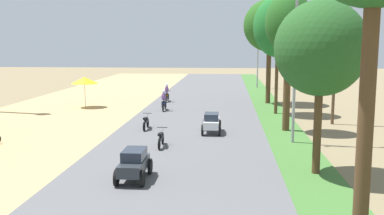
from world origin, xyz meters
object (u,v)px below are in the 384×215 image
Objects in this scene: streetlamp_mid at (258,48)px; motorbike_ahead_fifth at (167,93)px; median_tree_second at (321,49)px; median_tree_fourth at (278,27)px; median_tree_third at (289,25)px; streetlamp_near at (295,58)px; motorbike_ahead_fourth at (164,101)px; motorbike_ahead_second at (161,137)px; car_sedan_white at (212,122)px; utility_pole_near at (335,60)px; vendor_umbrella at (85,80)px; median_tree_fifth at (270,26)px; motorbike_ahead_third at (146,121)px; car_sedan_charcoal at (134,163)px.

streetlamp_mid is 16.94m from motorbike_ahead_fifth.
median_tree_fourth is at bearing 90.01° from median_tree_second.
median_tree_third is 1.05× the size of streetlamp_near.
median_tree_third reaches higher than streetlamp_mid.
motorbike_ahead_second is at bearing -82.53° from motorbike_ahead_fourth.
median_tree_third is 7.37m from car_sedan_white.
utility_pole_near reaches higher than motorbike_ahead_fourth.
streetlamp_mid is at bearing 65.98° from motorbike_ahead_fourth.
streetlamp_mid is at bearing 77.58° from motorbike_ahead_second.
car_sedan_white is (-4.59, 7.81, -4.41)m from median_tree_second.
motorbike_ahead_fifth is (-9.02, 15.91, -3.73)m from streetlamp_near.
motorbike_ahead_fourth is at bearing -11.87° from vendor_umbrella.
streetlamp_near is at bearing 91.34° from median_tree_second.
median_tree_second is 35.45m from streetlamp_mid.
motorbike_ahead_fourth is (-1.61, 12.26, 0.28)m from motorbike_ahead_second.
car_sedan_white is 1.26× the size of motorbike_ahead_second.
median_tree_fourth is 1.09× the size of utility_pole_near.
median_tree_third is (15.41, -8.69, 4.12)m from vendor_umbrella.
median_tree_fourth reaches higher than car_sedan_white.
median_tree_fifth is at bearing 71.80° from car_sedan_white.
median_tree_third is at bearing 89.06° from streetlamp_near.
motorbike_ahead_fourth is at bearing -148.72° from median_tree_fifth.
utility_pole_near is at bearing 60.09° from streetlamp_near.
streetlamp_near reaches higher than car_sedan_white.
motorbike_ahead_third is (-8.61, -0.39, -5.86)m from median_tree_third.
motorbike_ahead_third is (-8.61, -12.85, -6.27)m from median_tree_fifth.
median_tree_fourth reaches higher than motorbike_ahead_second.
streetlamp_mid is 4.57× the size of motorbike_ahead_fourth.
median_tree_second is 0.77× the size of median_tree_fifth.
median_tree_third is 12.47m from median_tree_fifth.
median_tree_fourth reaches higher than median_tree_second.
utility_pole_near is at bearing 36.61° from motorbike_ahead_second.
car_sedan_charcoal is at bearing -124.14° from median_tree_third.
motorbike_ahead_third is at bearing -141.26° from median_tree_fourth.
streetlamp_mid is 4.57× the size of motorbike_ahead_third.
streetlamp_mid is 4.57× the size of motorbike_ahead_fifth.
median_tree_third reaches higher than utility_pole_near.
vendor_umbrella is 23.56m from streetlamp_mid.
vendor_umbrella is 0.32× the size of streetlamp_near.
median_tree_fifth is at bearing 72.69° from car_sedan_charcoal.
median_tree_fourth reaches higher than car_sedan_charcoal.
car_sedan_white is (-4.46, -27.63, -4.03)m from streetlamp_mid.
median_tree_third is 4.88m from utility_pole_near.
median_tree_third is at bearing -29.41° from vendor_umbrella.
motorbike_ahead_fifth is (-1.89, 23.19, 0.11)m from car_sedan_charcoal.
motorbike_ahead_second is 1.00× the size of motorbike_ahead_fifth.
vendor_umbrella is at bearing -166.24° from median_tree_fifth.
motorbike_ahead_fourth is at bearing 97.47° from motorbike_ahead_second.
motorbike_ahead_third is at bearing -165.54° from utility_pole_near.
motorbike_ahead_fifth is at bearing -123.18° from streetlamp_mid.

